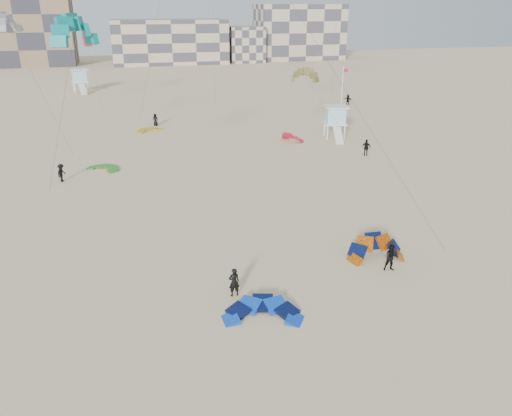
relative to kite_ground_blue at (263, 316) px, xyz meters
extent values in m
plane|color=beige|center=(-2.44, 0.45, 0.00)|extent=(320.00, 320.00, 0.00)
imported|color=black|center=(-1.05, 2.37, 0.89)|extent=(0.69, 0.49, 1.77)
imported|color=black|center=(9.12, 2.81, 0.89)|extent=(1.00, 0.86, 1.77)
imported|color=black|center=(-12.62, 26.20, 0.86)|extent=(1.07, 1.28, 1.73)
imported|color=black|center=(19.31, 27.11, 0.92)|extent=(1.13, 0.99, 1.83)
imported|color=black|center=(-2.37, 48.21, 0.84)|extent=(0.94, 0.77, 1.67)
imported|color=black|center=(30.24, 56.38, 0.86)|extent=(1.25, 1.62, 1.71)
cylinder|color=#3F3F3F|center=(-11.09, 18.91, 7.34)|extent=(3.92, 3.38, 12.70)
cylinder|color=#3F3F3F|center=(9.05, 13.36, 11.01)|extent=(7.59, 21.40, 20.03)
cylinder|color=#3F3F3F|center=(-13.98, 31.54, 7.46)|extent=(4.21, 0.26, 12.93)
cylinder|color=#3F3F3F|center=(-1.43, 46.03, 13.80)|extent=(6.18, 1.02, 25.61)
cylinder|color=#3F3F3F|center=(16.60, 32.76, 4.50)|extent=(5.07, 1.48, 7.01)
cylinder|color=#3F3F3F|center=(26.05, 53.47, 10.59)|extent=(1.43, 2.61, 19.19)
cylinder|color=#3F3F3F|center=(7.76, 56.52, 13.69)|extent=(1.54, 7.26, 25.39)
cylinder|color=#3F3F3F|center=(-10.33, 59.58, 5.77)|extent=(1.58, 8.11, 9.55)
cube|color=white|center=(19.14, 35.74, 1.82)|extent=(3.25, 3.25, 0.14)
cube|color=#A7D7E5|center=(19.14, 35.74, 2.87)|extent=(2.67, 2.67, 1.95)
cube|color=white|center=(19.14, 35.74, 3.92)|extent=(3.36, 3.36, 0.16)
cube|color=white|center=(19.14, 33.11, 0.88)|extent=(1.54, 2.91, 1.61)
cube|color=white|center=(-14.30, 81.16, 2.00)|extent=(3.50, 3.50, 0.15)
cube|color=#A7D7E5|center=(-14.30, 81.16, 3.14)|extent=(2.87, 2.87, 2.14)
cube|color=white|center=(-14.30, 81.16, 4.30)|extent=(3.62, 3.62, 0.17)
cube|color=white|center=(-14.30, 78.27, 0.96)|extent=(1.61, 3.18, 1.77)
cylinder|color=white|center=(20.53, 37.34, 4.29)|extent=(0.11, 0.11, 8.57)
cube|color=#C81A44|center=(20.86, 37.34, 8.04)|extent=(0.64, 0.02, 0.43)
cube|color=#866D51|center=(-32.44, 134.45, 9.00)|extent=(28.00, 14.00, 18.00)
cube|color=#C3AB8F|center=(7.56, 130.45, 6.00)|extent=(32.00, 16.00, 12.00)
cube|color=#C3AB8F|center=(47.56, 132.45, 8.00)|extent=(26.00, 14.00, 16.00)
cube|color=#C3AB8F|center=(29.56, 128.45, 5.00)|extent=(10.00, 10.00, 10.00)
camera|label=1|loc=(-6.04, -21.90, 15.50)|focal=35.00mm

